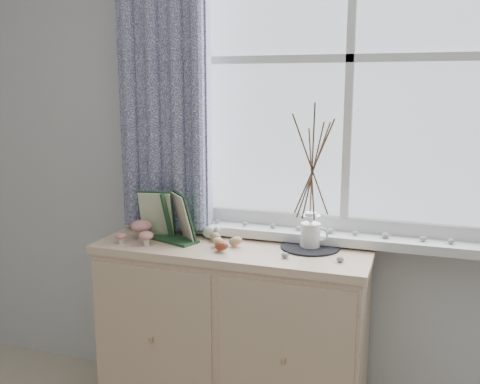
{
  "coord_description": "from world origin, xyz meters",
  "views": [
    {
      "loc": [
        0.6,
        -0.37,
        1.54
      ],
      "look_at": [
        -0.1,
        1.7,
        1.1
      ],
      "focal_mm": 40.0,
      "sensor_mm": 36.0,
      "label": 1
    }
  ],
  "objects_px": {
    "sideboard": "(233,335)",
    "botanical_book": "(166,217)",
    "toadstool_cluster": "(140,230)",
    "twig_pitcher": "(312,165)"
  },
  "relations": [
    {
      "from": "sideboard",
      "to": "twig_pitcher",
      "type": "height_order",
      "value": "twig_pitcher"
    },
    {
      "from": "sideboard",
      "to": "toadstool_cluster",
      "type": "relative_size",
      "value": 6.68
    },
    {
      "from": "botanical_book",
      "to": "twig_pitcher",
      "type": "distance_m",
      "value": 0.69
    },
    {
      "from": "botanical_book",
      "to": "sideboard",
      "type": "bearing_deg",
      "value": 27.06
    },
    {
      "from": "sideboard",
      "to": "twig_pitcher",
      "type": "distance_m",
      "value": 0.86
    },
    {
      "from": "botanical_book",
      "to": "twig_pitcher",
      "type": "height_order",
      "value": "twig_pitcher"
    },
    {
      "from": "botanical_book",
      "to": "twig_pitcher",
      "type": "xyz_separation_m",
      "value": [
        0.63,
        0.11,
        0.25
      ]
    },
    {
      "from": "botanical_book",
      "to": "toadstool_cluster",
      "type": "height_order",
      "value": "botanical_book"
    },
    {
      "from": "sideboard",
      "to": "botanical_book",
      "type": "xyz_separation_m",
      "value": [
        -0.3,
        -0.04,
        0.54
      ]
    },
    {
      "from": "sideboard",
      "to": "botanical_book",
      "type": "relative_size",
      "value": 3.66
    }
  ]
}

